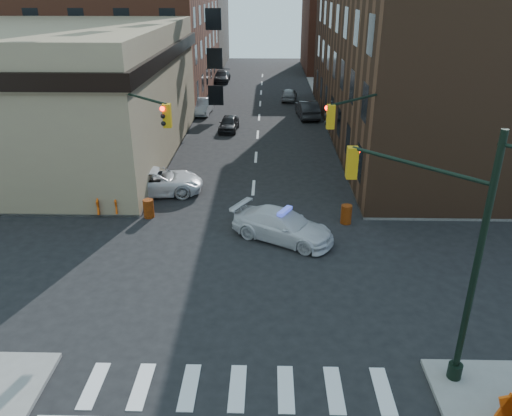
# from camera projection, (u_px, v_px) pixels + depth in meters

# --- Properties ---
(ground) EXTENTS (140.00, 140.00, 0.00)m
(ground) POSITION_uv_depth(u_px,v_px,m) (247.00, 273.00, 21.68)
(ground) COLOR black
(ground) RESTS_ON ground
(sidewalk_nw) EXTENTS (34.00, 54.50, 0.15)m
(sidewalk_nw) POSITION_uv_depth(u_px,v_px,m) (40.00, 104.00, 52.07)
(sidewalk_nw) COLOR gray
(sidewalk_nw) RESTS_ON ground
(sidewalk_ne) EXTENTS (34.00, 54.50, 0.15)m
(sidewalk_ne) POSITION_uv_depth(u_px,v_px,m) (484.00, 107.00, 51.02)
(sidewalk_ne) COLOR gray
(sidewalk_ne) RESTS_ON ground
(bank_building) EXTENTS (22.00, 22.00, 9.00)m
(bank_building) POSITION_uv_depth(u_px,v_px,m) (16.00, 93.00, 35.29)
(bank_building) COLOR #8D7E5C
(bank_building) RESTS_ON ground
(commercial_row_ne) EXTENTS (14.00, 34.00, 14.00)m
(commercial_row_ne) POSITION_uv_depth(u_px,v_px,m) (424.00, 47.00, 39.06)
(commercial_row_ne) COLOR #4A2F1D
(commercial_row_ne) RESTS_ON ground
(filler_nw) EXTENTS (20.00, 18.00, 16.00)m
(filler_nw) POSITION_uv_depth(u_px,v_px,m) (158.00, 10.00, 75.37)
(filler_nw) COLOR brown
(filler_nw) RESTS_ON ground
(filler_ne) EXTENTS (16.00, 16.00, 12.00)m
(filler_ne) POSITION_uv_depth(u_px,v_px,m) (360.00, 27.00, 71.85)
(filler_ne) COLOR brown
(filler_ne) RESTS_ON ground
(signal_pole_se) EXTENTS (5.40, 5.27, 8.00)m
(signal_pole_se) POSITION_uv_depth(u_px,v_px,m) (443.00, 240.00, 14.62)
(signal_pole_se) COLOR black
(signal_pole_se) RESTS_ON sidewalk_se
(signal_pole_nw) EXTENTS (3.58, 3.67, 8.00)m
(signal_pole_nw) POSITION_uv_depth(u_px,v_px,m) (134.00, 141.00, 24.92)
(signal_pole_nw) COLOR black
(signal_pole_nw) RESTS_ON sidewalk_nw
(signal_pole_ne) EXTENTS (3.67, 3.58, 8.00)m
(signal_pole_ne) POSITION_uv_depth(u_px,v_px,m) (368.00, 142.00, 24.66)
(signal_pole_ne) COLOR black
(signal_pole_ne) RESTS_ON sidewalk_ne
(tree_ne_near) EXTENTS (3.00, 3.00, 4.85)m
(tree_ne_near) POSITION_uv_depth(u_px,v_px,m) (344.00, 84.00, 43.82)
(tree_ne_near) COLOR black
(tree_ne_near) RESTS_ON sidewalk_ne
(tree_ne_far) EXTENTS (3.00, 3.00, 4.85)m
(tree_ne_far) POSITION_uv_depth(u_px,v_px,m) (333.00, 70.00, 51.12)
(tree_ne_far) COLOR black
(tree_ne_far) RESTS_ON sidewalk_ne
(police_car) EXTENTS (5.48, 4.27, 1.48)m
(police_car) POSITION_uv_depth(u_px,v_px,m) (283.00, 226.00, 24.26)
(police_car) COLOR silver
(police_car) RESTS_ON ground
(pickup) EXTENTS (5.85, 3.23, 1.55)m
(pickup) POSITION_uv_depth(u_px,v_px,m) (156.00, 181.00, 29.67)
(pickup) COLOR silver
(pickup) RESTS_ON ground
(parked_car_wnear) EXTENTS (1.74, 3.82, 1.27)m
(parked_car_wnear) POSITION_uv_depth(u_px,v_px,m) (229.00, 123.00, 42.70)
(parked_car_wnear) COLOR black
(parked_car_wnear) RESTS_ON ground
(parked_car_wfar) EXTENTS (1.81, 4.52, 1.46)m
(parked_car_wfar) POSITION_uv_depth(u_px,v_px,m) (203.00, 106.00, 48.24)
(parked_car_wfar) COLOR #9C9FA4
(parked_car_wfar) RESTS_ON ground
(parked_car_wdeep) EXTENTS (2.04, 4.90, 1.42)m
(parked_car_wdeep) POSITION_uv_depth(u_px,v_px,m) (222.00, 76.00, 64.22)
(parked_car_wdeep) COLOR black
(parked_car_wdeep) RESTS_ON ground
(parked_car_enear) EXTENTS (2.17, 4.98, 1.59)m
(parked_car_enear) POSITION_uv_depth(u_px,v_px,m) (307.00, 109.00, 46.90)
(parked_car_enear) COLOR black
(parked_car_enear) RESTS_ON ground
(parked_car_efar) EXTENTS (1.90, 3.97, 1.31)m
(parked_car_efar) POSITION_uv_depth(u_px,v_px,m) (289.00, 94.00, 53.95)
(parked_car_efar) COLOR gray
(parked_car_efar) RESTS_ON ground
(pedestrian_a) EXTENTS (0.80, 0.77, 1.85)m
(pedestrian_a) POSITION_uv_depth(u_px,v_px,m) (127.00, 175.00, 29.85)
(pedestrian_a) COLOR black
(pedestrian_a) RESTS_ON sidewalk_nw
(pedestrian_b) EXTENTS (1.15, 1.05, 1.92)m
(pedestrian_b) POSITION_uv_depth(u_px,v_px,m) (35.00, 184.00, 28.31)
(pedestrian_b) COLOR black
(pedestrian_b) RESTS_ON sidewalk_nw
(pedestrian_c) EXTENTS (1.09, 1.13, 1.90)m
(pedestrian_c) POSITION_uv_depth(u_px,v_px,m) (75.00, 172.00, 30.23)
(pedestrian_c) COLOR #1F222E
(pedestrian_c) RESTS_ON sidewalk_nw
(barrel_road) EXTENTS (0.69, 0.69, 1.01)m
(barrel_road) POSITION_uv_depth(u_px,v_px,m) (346.00, 214.00, 26.03)
(barrel_road) COLOR orange
(barrel_road) RESTS_ON ground
(barrel_bank) EXTENTS (0.72, 0.72, 1.00)m
(barrel_bank) POSITION_uv_depth(u_px,v_px,m) (149.00, 208.00, 26.71)
(barrel_bank) COLOR #D6670A
(barrel_bank) RESTS_ON ground
(barricade_nw_a) EXTENTS (1.34, 0.77, 0.96)m
(barricade_nw_a) POSITION_uv_depth(u_px,v_px,m) (108.00, 205.00, 26.80)
(barricade_nw_a) COLOR #E65A0A
(barricade_nw_a) RESTS_ON sidewalk_nw
(barricade_nw_b) EXTENTS (1.29, 0.86, 0.88)m
(barricade_nw_b) POSITION_uv_depth(u_px,v_px,m) (105.00, 191.00, 28.74)
(barricade_nw_b) COLOR orange
(barricade_nw_b) RESTS_ON sidewalk_nw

